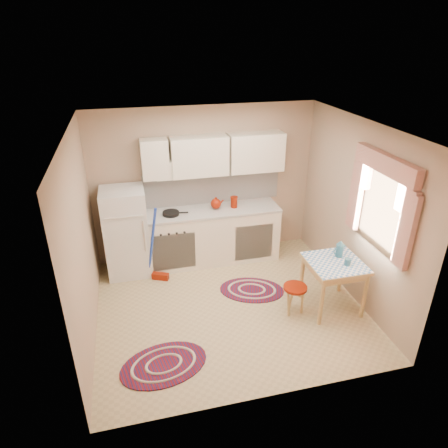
# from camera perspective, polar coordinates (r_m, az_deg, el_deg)

# --- Properties ---
(room_shell) EXTENTS (3.64, 3.60, 2.52)m
(room_shell) POSITION_cam_1_polar(r_m,az_deg,el_deg) (5.19, 1.80, 4.40)
(room_shell) COLOR tan
(room_shell) RESTS_ON ground
(fridge) EXTENTS (0.65, 0.60, 1.40)m
(fridge) POSITION_cam_1_polar(r_m,az_deg,el_deg) (6.32, -13.80, -1.17)
(fridge) COLOR white
(fridge) RESTS_ON ground
(broom) EXTENTS (0.30, 0.23, 1.20)m
(broom) POSITION_cam_1_polar(r_m,az_deg,el_deg) (6.06, -9.42, -3.04)
(broom) COLOR #1E3EBF
(broom) RESTS_ON ground
(base_cabinets) EXTENTS (2.25, 0.60, 0.88)m
(base_cabinets) POSITION_cam_1_polar(r_m,az_deg,el_deg) (6.58, -2.09, -1.76)
(base_cabinets) COLOR white
(base_cabinets) RESTS_ON ground
(countertop) EXTENTS (2.27, 0.62, 0.04)m
(countertop) POSITION_cam_1_polar(r_m,az_deg,el_deg) (6.38, -2.16, 1.90)
(countertop) COLOR #B6B3AD
(countertop) RESTS_ON base_cabinets
(frying_pan) EXTENTS (0.29, 0.29, 0.05)m
(frying_pan) POSITION_cam_1_polar(r_m,az_deg,el_deg) (6.23, -7.60, 1.52)
(frying_pan) COLOR black
(frying_pan) RESTS_ON countertop
(red_kettle) EXTENTS (0.23, 0.22, 0.19)m
(red_kettle) POSITION_cam_1_polar(r_m,az_deg,el_deg) (6.36, -1.18, 2.93)
(red_kettle) COLOR maroon
(red_kettle) RESTS_ON countertop
(red_canister) EXTENTS (0.12, 0.12, 0.16)m
(red_canister) POSITION_cam_1_polar(r_m,az_deg,el_deg) (6.43, 1.44, 3.07)
(red_canister) COLOR maroon
(red_canister) RESTS_ON countertop
(table) EXTENTS (0.72, 0.72, 0.72)m
(table) POSITION_cam_1_polar(r_m,az_deg,el_deg) (5.72, 15.19, -8.39)
(table) COLOR tan
(table) RESTS_ON ground
(stool) EXTENTS (0.35, 0.35, 0.42)m
(stool) POSITION_cam_1_polar(r_m,az_deg,el_deg) (5.60, 9.99, -10.55)
(stool) COLOR maroon
(stool) RESTS_ON ground
(coffee_pot) EXTENTS (0.14, 0.13, 0.25)m
(coffee_pot) POSITION_cam_1_polar(r_m,az_deg,el_deg) (5.61, 16.21, -3.42)
(coffee_pot) COLOR #29647F
(coffee_pot) RESTS_ON table
(mug) EXTENTS (0.11, 0.11, 0.10)m
(mug) POSITION_cam_1_polar(r_m,az_deg,el_deg) (5.49, 17.23, -5.20)
(mug) COLOR #29647F
(mug) RESTS_ON table
(rug_center) EXTENTS (1.12, 0.93, 0.02)m
(rug_center) POSITION_cam_1_polar(r_m,az_deg,el_deg) (6.05, 3.99, -9.37)
(rug_center) COLOR maroon
(rug_center) RESTS_ON ground
(rug_left) EXTENTS (1.14, 0.86, 0.02)m
(rug_left) POSITION_cam_1_polar(r_m,az_deg,el_deg) (4.96, -8.59, -19.25)
(rug_left) COLOR maroon
(rug_left) RESTS_ON ground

